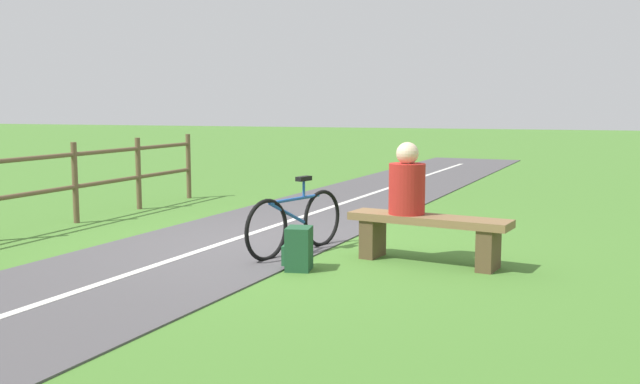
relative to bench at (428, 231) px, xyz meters
name	(u,v)px	position (x,y,z in m)	size (l,w,h in m)	color
ground_plane	(268,246)	(1.91, -0.34, -0.34)	(80.00, 80.00, 0.00)	#477A2D
bench	(428,231)	(0.00, 0.00, 0.00)	(1.72, 0.71, 0.49)	brown
person_seated	(407,184)	(0.24, -0.05, 0.47)	(0.44, 0.44, 0.75)	#B2231E
bicycle	(296,222)	(1.46, -0.03, 0.01)	(0.57, 1.54, 0.84)	black
backpack	(298,249)	(1.16, 0.70, -0.13)	(0.31, 0.31, 0.43)	#1E4C2D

